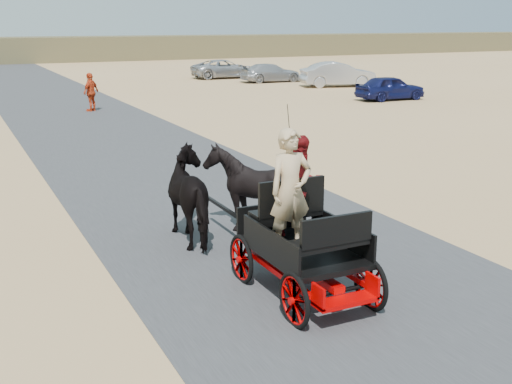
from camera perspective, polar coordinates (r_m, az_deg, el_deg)
name	(u,v)px	position (r m, az deg, el deg)	size (l,w,h in m)	color
ground	(409,337)	(8.77, 13.47, -12.44)	(140.00, 140.00, 0.00)	tan
road	(409,337)	(8.77, 13.47, -12.42)	(6.00, 140.00, 0.01)	#38383A
carriage	(303,271)	(9.67, 4.17, -7.03)	(1.30, 2.40, 0.72)	black
horse_left	(196,196)	(11.87, -5.34, -0.37)	(0.91, 2.01, 1.70)	black
horse_right	(250,189)	(12.28, -0.54, 0.23)	(1.37, 1.54, 1.70)	black
driver_man	(291,190)	(9.22, 3.09, 0.14)	(0.66, 0.43, 1.80)	tan
passenger_woman	(302,186)	(9.95, 4.07, 0.57)	(0.77, 0.60, 1.58)	#660C0F
pedestrian	(91,92)	(30.13, -14.46, 8.60)	(1.01, 0.42, 1.73)	red
car_a	(390,88)	(34.17, 11.84, 9.06)	(1.48, 3.69, 1.26)	navy
car_b	(338,74)	(40.64, 7.29, 10.33)	(1.60, 4.58, 1.51)	#B2B2B7
car_c	(271,73)	(43.48, 1.33, 10.54)	(1.69, 4.16, 1.21)	#B2B2B7
car_d	(225,69)	(46.46, -2.82, 10.88)	(2.16, 4.69, 1.30)	#B2B2B7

